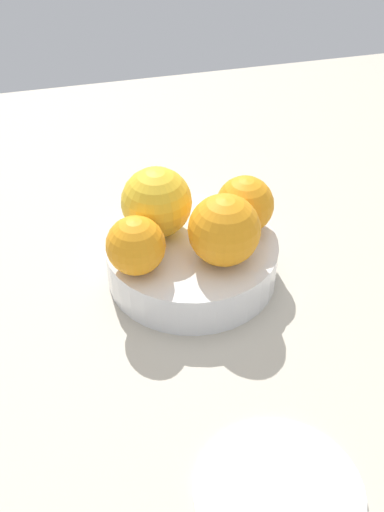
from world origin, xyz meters
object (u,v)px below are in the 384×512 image
at_px(orange_in_bowl_1, 157,202).
at_px(orange_in_bowl_3, 136,245).
at_px(orange_in_bowl_2, 245,205).
at_px(side_plate, 283,490).
at_px(fruit_bowl, 192,260).
at_px(orange_in_bowl_0, 224,230).

height_order(orange_in_bowl_1, orange_in_bowl_3, orange_in_bowl_1).
relative_size(orange_in_bowl_2, side_plate, 0.47).
distance_m(fruit_bowl, orange_in_bowl_2, 0.08).
bearing_deg(orange_in_bowl_0, orange_in_bowl_3, -94.35).
bearing_deg(orange_in_bowl_1, orange_in_bowl_3, -30.44).
bearing_deg(orange_in_bowl_1, orange_in_bowl_0, 41.07).
xyz_separation_m(orange_in_bowl_1, orange_in_bowl_2, (0.02, 0.09, -0.01)).
relative_size(orange_in_bowl_0, orange_in_bowl_1, 0.97).
height_order(orange_in_bowl_3, side_plate, orange_in_bowl_3).
xyz_separation_m(orange_in_bowl_0, orange_in_bowl_1, (-0.06, -0.06, 0.00)).
bearing_deg(orange_in_bowl_3, orange_in_bowl_0, 85.65).
distance_m(orange_in_bowl_1, orange_in_bowl_2, 0.10).
distance_m(orange_in_bowl_1, orange_in_bowl_3, 0.07).
distance_m(orange_in_bowl_0, side_plate, 0.25).
bearing_deg(side_plate, orange_in_bowl_3, -164.35).
relative_size(orange_in_bowl_0, side_plate, 0.55).
relative_size(fruit_bowl, orange_in_bowl_2, 2.96).
xyz_separation_m(orange_in_bowl_1, side_plate, (0.30, 0.03, -0.08)).
height_order(orange_in_bowl_1, side_plate, orange_in_bowl_1).
bearing_deg(fruit_bowl, orange_in_bowl_2, 100.37).
bearing_deg(orange_in_bowl_3, fruit_bowl, 112.45).
bearing_deg(orange_in_bowl_3, orange_in_bowl_1, 149.56).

